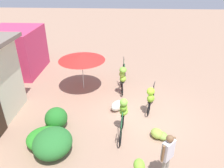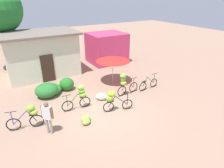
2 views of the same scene
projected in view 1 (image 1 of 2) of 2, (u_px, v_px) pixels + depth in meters
The scene contains 13 objects.
ground_plane at pixel (144, 117), 9.27m from camera, with size 60.00×60.00×0.00m, color #997760.
shop_pink at pixel (16, 51), 12.89m from camera, with size 3.20×2.80×2.66m, color #C83560.
hedge_bush_front_left at pixel (53, 143), 7.27m from camera, with size 1.42×1.34×0.87m, color #286F2D.
hedge_bush_front_right at pixel (47, 139), 7.65m from camera, with size 1.24×1.45×0.58m, color #2C8D27.
hedge_bush_mid at pixel (56, 118), 8.50m from camera, with size 0.95×0.88×0.85m, color #247126.
market_umbrella at pixel (82, 57), 10.70m from camera, with size 2.37×2.37×1.98m.
bicycle_near_pile at pixel (123, 114), 8.08m from camera, with size 1.64×0.40×1.42m.
bicycle_center_loaded at pixel (151, 97), 9.29m from camera, with size 1.63×0.58×1.24m.
bicycle_by_shop at pixel (122, 77), 10.69m from camera, with size 1.63×0.38×1.50m.
bicycle_rightmost at pixel (124, 72), 12.60m from camera, with size 1.63×0.20×1.00m.
banana_pile_on_ground at pixel (159, 134), 8.07m from camera, with size 0.68×0.79×0.34m.
produce_sack at pixel (117, 106), 9.65m from camera, with size 0.70×0.44×0.44m, color silver.
person_vendor at pixel (168, 153), 6.12m from camera, with size 0.44×0.43×1.64m.
Camera 1 is at (-7.57, 0.96, 5.62)m, focal length 34.21 mm.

